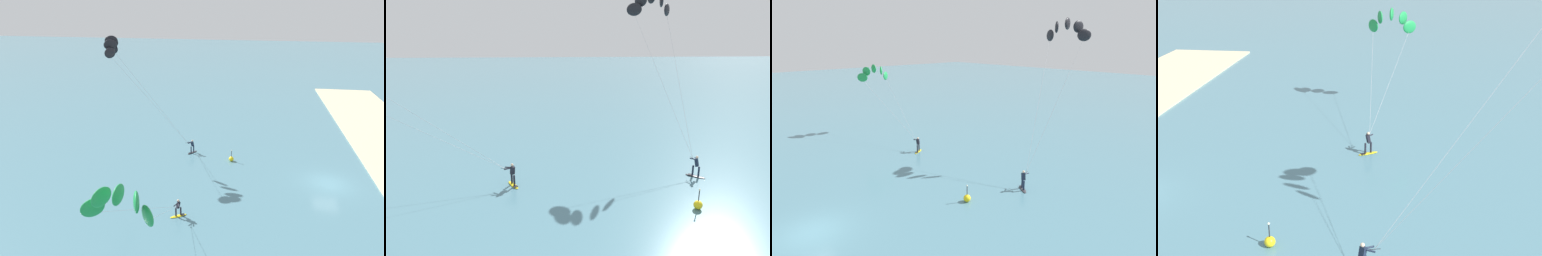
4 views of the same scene
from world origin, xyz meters
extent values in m
plane|color=slate|center=(0.00, 0.00, 0.00)|extent=(240.00, 240.00, 0.00)
ellipsoid|color=yellow|center=(-8.15, 14.00, 0.04)|extent=(1.08, 1.47, 0.08)
cube|color=black|center=(-7.94, 13.64, 0.09)|extent=(0.39, 0.39, 0.02)
cylinder|color=black|center=(-8.26, 14.19, 0.47)|extent=(0.14, 0.14, 0.78)
cylinder|color=black|center=(-8.04, 13.81, 0.47)|extent=(0.14, 0.14, 0.78)
cube|color=black|center=(-8.15, 14.00, 1.16)|extent=(0.42, 0.43, 0.63)
sphere|color=beige|center=(-8.15, 14.00, 1.58)|extent=(0.20, 0.20, 0.20)
cylinder|color=black|center=(-8.70, 14.05, 1.31)|extent=(0.55, 0.08, 0.03)
cylinder|color=black|center=(-8.43, 13.91, 1.34)|extent=(0.60, 0.26, 0.15)
cylinder|color=black|center=(-8.41, 14.13, 1.34)|extent=(0.58, 0.35, 0.15)
ellipsoid|color=#1E9347|center=(-18.86, 16.59, 7.33)|extent=(1.12, 1.26, 1.10)
ellipsoid|color=#1E9347|center=(-18.92, 16.01, 8.07)|extent=(1.36, 0.92, 1.10)
ellipsoid|color=#1E9347|center=(-19.01, 15.02, 8.36)|extent=(1.40, 0.45, 1.10)
ellipsoid|color=#1E9347|center=(-19.10, 14.02, 8.07)|extent=(1.41, 0.71, 1.10)
ellipsoid|color=#1E9347|center=(-19.16, 13.44, 7.33)|extent=(1.26, 1.12, 1.10)
cylinder|color=#B2B2B7|center=(-13.78, 15.32, 4.17)|extent=(10.18, 2.56, 5.74)
cylinder|color=#B2B2B7|center=(-13.93, 13.75, 4.17)|extent=(10.47, 0.62, 5.74)
ellipsoid|color=#333338|center=(5.44, 14.86, 0.04)|extent=(1.43, 1.17, 0.08)
cube|color=black|center=(5.10, 15.10, 0.09)|extent=(0.40, 0.40, 0.02)
cylinder|color=#192338|center=(5.62, 14.73, 0.47)|extent=(0.14, 0.14, 0.78)
cylinder|color=#192338|center=(5.26, 14.99, 0.47)|extent=(0.14, 0.14, 0.78)
cube|color=#192338|center=(5.44, 14.86, 1.16)|extent=(0.44, 0.43, 0.63)
sphere|color=beige|center=(5.44, 14.86, 1.58)|extent=(0.20, 0.20, 0.20)
cylinder|color=black|center=(5.31, 15.40, 1.31)|extent=(0.16, 0.54, 0.03)
cylinder|color=#192338|center=(5.27, 15.10, 1.34)|extent=(0.42, 0.54, 0.15)
cylinder|color=#192338|center=(5.48, 15.15, 1.34)|extent=(0.18, 0.61, 0.15)
ellipsoid|color=black|center=(4.99, 23.73, 12.36)|extent=(1.01, 1.36, 1.10)
ellipsoid|color=black|center=(4.41, 23.59, 13.12)|extent=(0.54, 1.43, 1.10)
ellipsoid|color=black|center=(3.43, 23.36, 13.41)|extent=(0.63, 1.43, 1.10)
ellipsoid|color=black|center=(2.44, 23.13, 13.12)|extent=(1.08, 1.32, 1.10)
ellipsoid|color=black|center=(1.86, 22.99, 12.36)|extent=(1.36, 1.01, 1.10)
cylinder|color=#B2B2B7|center=(5.15, 19.56, 6.69)|extent=(0.34, 8.35, 10.76)
cylinder|color=#B2B2B7|center=(3.59, 19.19, 6.69)|extent=(3.47, 7.61, 10.76)
sphere|color=yellow|center=(3.80, 10.08, 0.28)|extent=(0.56, 0.56, 0.56)
cylinder|color=#262628|center=(3.80, 10.08, 0.91)|extent=(0.06, 0.06, 0.70)
sphere|color=#F2F2CC|center=(3.80, 10.08, 1.32)|extent=(0.12, 0.12, 0.12)
camera|label=1|loc=(-35.08, 8.63, 18.27)|focal=34.56mm
camera|label=2|loc=(-4.61, -9.06, 11.00)|focal=32.72mm
camera|label=3|loc=(19.98, -5.35, 11.91)|focal=30.26mm
camera|label=4|loc=(24.16, 16.50, 14.37)|focal=46.27mm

